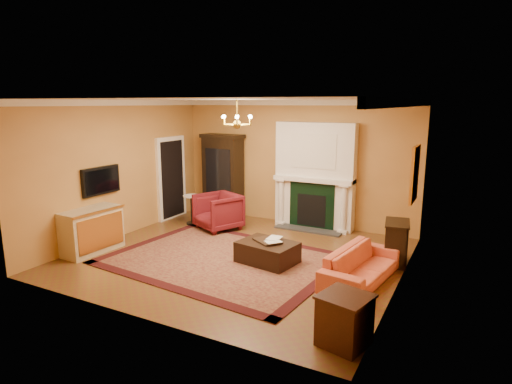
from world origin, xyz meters
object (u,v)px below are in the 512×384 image
Objects in this scene: china_cabinet at (223,177)px; end_table at (344,321)px; wingback_armchair at (218,210)px; pedestal_table at (192,207)px; console_table at (396,243)px; commode at (91,230)px; leather_ottoman at (267,252)px; coral_sofa at (362,260)px.

end_table is at bearing -38.88° from china_cabinet.
end_table is at bearing -15.15° from wingback_armchair.
china_cabinet is 1.25m from pedestal_table.
pedestal_table is at bearing 166.22° from console_table.
wingback_armchair is at bearing 63.53° from commode.
console_table is at bearing 24.45° from commode.
wingback_armchair is 0.82m from pedestal_table.
pedestal_table reaches higher than leather_ottoman.
wingback_armchair is (0.56, -1.13, -0.56)m from china_cabinet.
console_table is at bearing -11.30° from china_cabinet.
china_cabinet is at bearing 144.22° from leather_ottoman.
coral_sofa reaches higher than end_table.
china_cabinet reaches higher than coral_sofa.
pedestal_table is 0.39× the size of coral_sofa.
wingback_armchair is 4.12m from console_table.
china_cabinet is 2.19× the size of wingback_armchair.
commode is at bearing -153.12° from leather_ottoman.
coral_sofa is at bearing 8.82° from leather_ottoman.
console_table is at bearing -9.97° from coral_sofa.
console_table reaches higher than end_table.
leather_ottoman is at bearing -27.80° from pedestal_table.
commode reaches higher than coral_sofa.
coral_sofa is at bearing -117.50° from console_table.
china_cabinet is at bearing 79.87° from commode.
pedestal_table is at bearing 79.93° from commode.
pedestal_table is 6.00m from end_table.
leather_ottoman is at bearing -9.99° from wingback_armchair.
leather_ottoman is at bearing -162.04° from console_table.
pedestal_table is 2.64m from commode.
end_table is at bearing -35.67° from leather_ottoman.
wingback_armchair reaches higher than commode.
china_cabinet is 1.09× the size of coral_sofa.
china_cabinet is 2.67× the size of console_table.
console_table is at bearing 36.29° from leather_ottoman.
pedestal_table is 0.70× the size of leather_ottoman.
end_table is at bearing -35.87° from pedestal_table.
pedestal_table is at bearing 161.23° from leather_ottoman.
pedestal_table is at bearing -159.98° from wingback_armchair.
commode is 0.63× the size of coral_sofa.
leather_ottoman is at bearing 20.67° from commode.
wingback_armchair is 5.32m from end_table.
end_table is (4.05, -3.44, -0.16)m from wingback_armchair.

